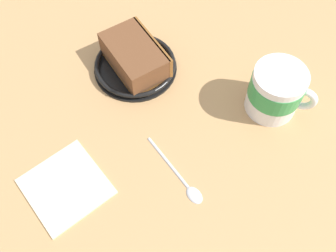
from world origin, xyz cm
name	(u,v)px	position (x,y,z in cm)	size (l,w,h in cm)	color
ground_plane	(174,107)	(0.00, 0.00, -1.14)	(144.59, 144.59, 2.28)	tan
small_plate	(134,66)	(-10.07, -0.25, 0.82)	(14.77, 14.77, 1.65)	black
cake_slice	(134,57)	(-10.03, 0.01, 3.28)	(13.20, 9.99, 4.87)	brown
tea_mug	(277,90)	(11.49, 11.41, 4.65)	(10.52, 8.59, 8.59)	white
teaspoon	(185,182)	(11.70, -8.82, 0.35)	(13.40, 2.78, 0.80)	silver
folded_napkin	(67,188)	(0.40, -22.24, 0.30)	(11.34, 11.06, 0.60)	beige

